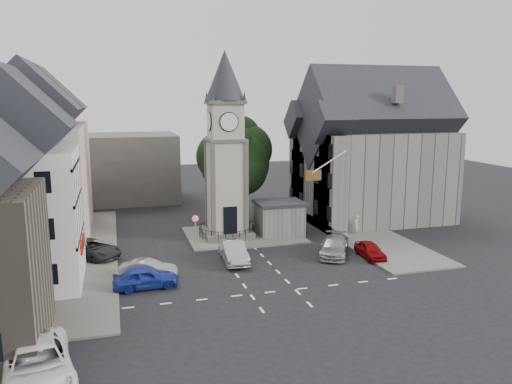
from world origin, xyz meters
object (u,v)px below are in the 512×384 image
object	(u,v)px
stone_shelter	(279,218)
car_east_red	(370,250)
clock_tower	(226,147)
pedestrian	(356,225)
car_west_blue	(145,278)

from	to	relation	value
stone_shelter	car_east_red	xyz separation A→B (m)	(4.64, -8.36, -0.93)
stone_shelter	car_east_red	size ratio (longest dim) A/B	1.19
clock_tower	pedestrian	world-z (taller)	clock_tower
stone_shelter	pedestrian	distance (m)	7.01
car_east_red	pedestrian	world-z (taller)	pedestrian
pedestrian	stone_shelter	bearing A→B (deg)	-60.96
clock_tower	stone_shelter	xyz separation A→B (m)	(4.80, -0.49, -6.57)
car_west_blue	car_east_red	xyz separation A→B (m)	(17.22, 1.73, -0.09)
stone_shelter	car_east_red	bearing A→B (deg)	-60.97
car_east_red	pedestrian	size ratio (longest dim) A/B	1.98
clock_tower	car_west_blue	size ratio (longest dim) A/B	3.90
stone_shelter	car_east_red	world-z (taller)	stone_shelter
car_west_blue	pedestrian	size ratio (longest dim) A/B	2.29
stone_shelter	pedestrian	size ratio (longest dim) A/B	2.36
clock_tower	car_east_red	xyz separation A→B (m)	(9.44, -8.85, -7.51)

